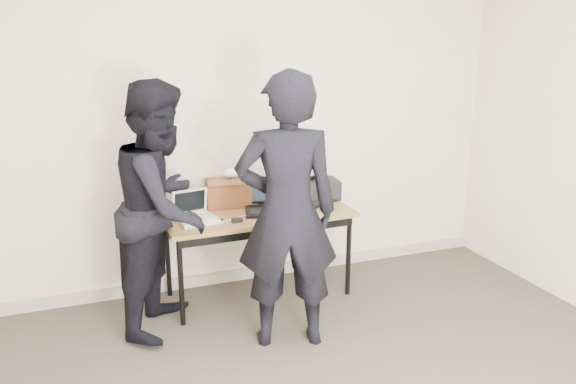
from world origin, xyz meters
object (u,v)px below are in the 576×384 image
laptop_beige (195,215)px  person_typist (287,213)px  person_observer (163,207)px  equipment_box (321,189)px  desk (258,220)px  leather_satchel (228,192)px  laptop_center (267,204)px  laptop_right (313,196)px

laptop_beige → person_typist: (0.48, -0.71, 0.18)m
person_typist → person_observer: bearing=-22.9°
equipment_box → person_observer: 1.45m
desk → person_observer: (-0.77, -0.20, 0.24)m
leather_satchel → person_typist: size_ratio=0.20×
laptop_center → person_typist: 0.78m
desk → laptop_center: (0.08, 0.02, 0.12)m
laptop_center → person_observer: (-0.85, -0.21, 0.12)m
equipment_box → person_observer: bearing=-164.5°
laptop_right → person_observer: (-1.29, -0.32, 0.14)m
laptop_beige → equipment_box: size_ratio=1.13×
laptop_beige → person_observer: (-0.25, -0.16, 0.14)m
laptop_right → equipment_box: bearing=5.6°
desk → equipment_box: size_ratio=5.22×
desk → laptop_center: 0.15m
laptop_right → person_typist: bearing=-149.4°
leather_satchel → equipment_box: (0.81, -0.04, -0.04)m
laptop_beige → person_typist: person_typist is taller
laptop_right → leather_satchel: bearing=144.8°
desk → equipment_box: 0.67m
laptop_center → laptop_beige: bearing=-160.1°
laptop_right → person_typist: (-0.55, -0.87, 0.18)m
laptop_beige → equipment_box: laptop_beige is taller
desk → laptop_beige: bearing=-177.9°
laptop_right → person_observer: size_ratio=0.21×
leather_satchel → desk: bearing=-46.3°
laptop_beige → laptop_right: (1.04, 0.16, 0.00)m
leather_satchel → person_observer: 0.72m
equipment_box → leather_satchel: bearing=177.5°
equipment_box → person_typist: size_ratio=0.15×
leather_satchel → person_typist: person_typist is taller
equipment_box → person_observer: person_observer is taller
laptop_beige → laptop_right: size_ratio=0.87×
leather_satchel → person_observer: (-0.58, -0.42, 0.06)m
desk → leather_satchel: size_ratio=4.05×
person_typist → person_observer: 0.92m
laptop_right → leather_satchel: 0.72m
laptop_beige → laptop_center: size_ratio=0.77×
laptop_beige → person_observer: bearing=-157.9°
laptop_beige → leather_satchel: size_ratio=0.88×
laptop_beige → equipment_box: 1.16m
person_observer → equipment_box: bearing=-45.9°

